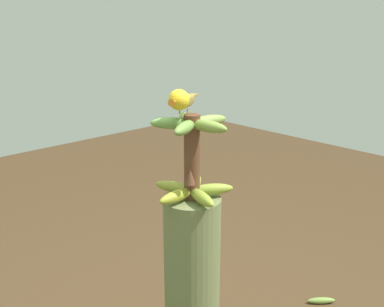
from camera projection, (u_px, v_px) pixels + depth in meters
banana_bunch at (192, 158)px, 1.50m from camera, size 0.29×0.29×0.30m
perched_bird at (181, 100)px, 1.42m from camera, size 0.22×0.13×0.09m
fallen_banana at (321, 301)px, 2.45m from camera, size 0.14×0.13×0.04m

